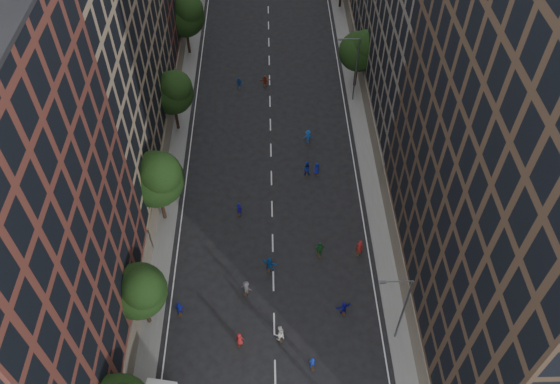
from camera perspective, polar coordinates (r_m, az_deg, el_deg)
The scene contains 27 objects.
ground at distance 67.05m, azimuth -1.00°, elevation 6.77°, with size 240.00×240.00×0.00m, color black.
sidewalk_left at distance 73.77m, azimuth -10.60°, elevation 10.41°, with size 4.00×105.00×0.15m, color slate.
sidewalk_right at distance 73.79m, azimuth 8.45°, elevation 10.75°, with size 4.00×105.00×0.15m, color slate.
bldg_left_b at distance 56.19m, azimuth -21.74°, elevation 15.65°, with size 14.00×26.00×34.00m, color #927B5F.
bldg_right_a at distance 41.20m, azimuth 26.61°, elevation 2.23°, with size 14.00×30.00×36.00m, color #463425.
tree_left_1 at distance 47.00m, azimuth -14.44°, elevation -9.90°, with size 4.80×4.80×8.21m.
tree_left_2 at distance 53.55m, azimuth -12.75°, elevation 1.48°, with size 5.60×5.60×9.45m.
tree_left_3 at distance 64.17m, azimuth -11.12°, elevation 10.30°, with size 5.00×5.00×8.58m.
tree_left_4 at distance 77.17m, azimuth -9.83°, elevation 17.79°, with size 5.40×5.40×9.08m.
tree_right_a at distance 70.78m, azimuth 8.41°, elevation 14.50°, with size 5.00×5.00×8.39m.
streetlamp_near at distance 46.28m, azimuth 12.59°, elevation -11.64°, with size 2.64×0.22×9.06m.
streetlamp_far at distance 68.55m, azimuth 7.81°, elevation 12.87°, with size 2.64×0.22×9.06m.
skater_1 at distance 47.95m, azimuth 3.39°, elevation -17.36°, with size 0.57×0.37×1.56m, color navy.
skater_4 at distance 50.94m, azimuth -10.46°, elevation -11.85°, with size 0.99×0.41×1.69m, color #131D9E.
skater_5 at distance 50.55m, azimuth 6.67°, elevation -11.94°, with size 1.43×0.46×1.54m, color #131292.
skater_6 at distance 48.93m, azimuth -4.25°, elevation -15.06°, with size 0.75×0.49×1.54m, color maroon.
skater_7 at distance 54.21m, azimuth 8.31°, elevation -5.73°, with size 0.70×0.46×1.92m, color #A71F1B.
skater_8 at distance 48.80m, azimuth -0.06°, elevation -14.57°, with size 0.95×0.74×1.95m, color silver.
skater_9 at distance 51.36m, azimuth -3.55°, elevation -9.97°, with size 1.04×0.60×1.61m, color #47454B.
skater_10 at distance 53.68m, azimuth 4.15°, elevation -6.00°, with size 1.10×0.46×1.87m, color #216E2D.
skater_11 at distance 52.66m, azimuth -1.10°, elevation -7.55°, with size 1.57×0.50×1.69m, color #1554B1.
skater_12 at distance 61.02m, azimuth 3.85°, elevation 2.45°, with size 0.73×0.48×1.50m, color #141CA5.
skater_13 at distance 57.01m, azimuth -4.28°, elevation -1.78°, with size 0.60×0.39×1.64m, color #161299.
skater_14 at distance 60.69m, azimuth 2.80°, elevation 2.45°, with size 0.91×0.71×1.88m, color #12299A.
skater_15 at distance 64.49m, azimuth 2.94°, elevation 5.75°, with size 1.16×0.66×1.79m, color #1346A2.
skater_16 at distance 72.67m, azimuth -4.26°, elevation 11.24°, with size 0.94×0.39×1.60m, color #1445A5.
skater_17 at distance 72.93m, azimuth -1.59°, elevation 11.50°, with size 1.46×0.46×1.57m, color #973419.
Camera 1 is at (-0.06, -10.26, 44.38)m, focal length 35.00 mm.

